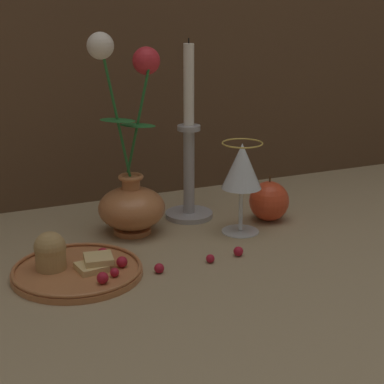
% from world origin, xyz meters
% --- Properties ---
extents(ground_plane, '(2.40, 2.40, 0.00)m').
position_xyz_m(ground_plane, '(0.00, 0.00, 0.00)').
color(ground_plane, '#9E8966').
rests_on(ground_plane, ground).
extents(vase, '(0.14, 0.13, 0.37)m').
position_xyz_m(vase, '(-0.09, 0.08, 0.09)').
color(vase, '#B77042').
rests_on(vase, ground_plane).
extents(plate_with_pastries, '(0.21, 0.21, 0.07)m').
position_xyz_m(plate_with_pastries, '(-0.24, -0.06, 0.02)').
color(plate_with_pastries, '#B77042').
rests_on(plate_with_pastries, ground_plane).
extents(wine_glass, '(0.08, 0.08, 0.18)m').
position_xyz_m(wine_glass, '(0.10, -0.00, 0.12)').
color(wine_glass, silver).
rests_on(wine_glass, ground_plane).
extents(candlestick, '(0.10, 0.10, 0.36)m').
position_xyz_m(candlestick, '(0.04, 0.12, 0.11)').
color(candlestick, '#A3A3A8').
rests_on(candlestick, ground_plane).
extents(apple_beside_vase, '(0.08, 0.08, 0.09)m').
position_xyz_m(apple_beside_vase, '(0.18, 0.04, 0.04)').
color(apple_beside_vase, '#D14223').
rests_on(apple_beside_vase, ground_plane).
extents(berry_near_plate, '(0.02, 0.02, 0.02)m').
position_xyz_m(berry_near_plate, '(-0.11, -0.11, 0.01)').
color(berry_near_plate, '#AD192D').
rests_on(berry_near_plate, ground_plane).
extents(berry_front_center, '(0.02, 0.02, 0.02)m').
position_xyz_m(berry_front_center, '(0.04, -0.10, 0.01)').
color(berry_front_center, '#AD192D').
rests_on(berry_front_center, ground_plane).
extents(berry_by_glass_stem, '(0.01, 0.01, 0.01)m').
position_xyz_m(berry_by_glass_stem, '(-0.02, -0.11, 0.01)').
color(berry_by_glass_stem, '#AD192D').
rests_on(berry_by_glass_stem, ground_plane).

